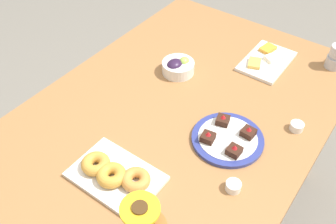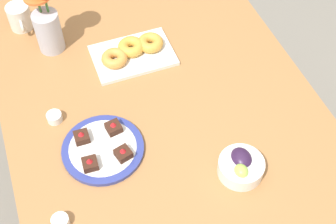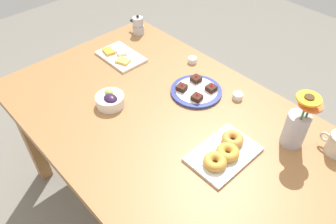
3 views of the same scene
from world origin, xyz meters
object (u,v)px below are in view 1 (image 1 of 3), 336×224
at_px(cheese_platter, 266,60).
at_px(dessert_plate, 228,138).
at_px(grape_bowl, 178,67).
at_px(dining_table, 168,136).
at_px(croissant_platter, 115,174).
at_px(moka_pot, 336,57).
at_px(jam_cup_honey, 297,126).
at_px(jam_cup_berry, 233,186).

bearing_deg(cheese_platter, dessert_plate, -169.93).
bearing_deg(grape_bowl, dining_table, -152.33).
xyz_separation_m(grape_bowl, cheese_platter, (0.28, -0.27, -0.02)).
relative_size(cheese_platter, croissant_platter, 0.93).
xyz_separation_m(cheese_platter, moka_pot, (0.14, -0.24, 0.04)).
relative_size(grape_bowl, jam_cup_honey, 2.77).
height_order(dining_table, jam_cup_berry, jam_cup_berry).
xyz_separation_m(cheese_platter, jam_cup_honey, (-0.30, -0.26, 0.01)).
xyz_separation_m(dining_table, moka_pot, (0.67, -0.38, 0.13)).
bearing_deg(dining_table, cheese_platter, -14.42).
distance_m(dessert_plate, moka_pot, 0.65).
bearing_deg(croissant_platter, jam_cup_honey, -35.13).
distance_m(jam_cup_honey, jam_cup_berry, 0.36).
bearing_deg(dessert_plate, jam_cup_honey, -42.01).
height_order(jam_cup_honey, moka_pot, moka_pot).
bearing_deg(cheese_platter, jam_cup_honey, -139.56).
relative_size(grape_bowl, croissant_platter, 0.47).
bearing_deg(dining_table, dessert_plate, -79.92).
distance_m(jam_cup_berry, dessert_plate, 0.20).
bearing_deg(cheese_platter, jam_cup_berry, -163.12).
relative_size(cheese_platter, jam_cup_honey, 5.42).
distance_m(dining_table, moka_pot, 0.78).
bearing_deg(dessert_plate, jam_cup_berry, -145.72).
height_order(croissant_platter, jam_cup_berry, croissant_platter).
xyz_separation_m(grape_bowl, jam_cup_berry, (-0.37, -0.47, -0.01)).
xyz_separation_m(dining_table, dessert_plate, (0.04, -0.22, 0.10)).
bearing_deg(jam_cup_berry, grape_bowl, 51.30).
xyz_separation_m(croissant_platter, jam_cup_berry, (0.18, -0.32, -0.01)).
relative_size(cheese_platter, dessert_plate, 1.05).
distance_m(grape_bowl, moka_pot, 0.66).
relative_size(dining_table, dessert_plate, 6.46).
height_order(jam_cup_berry, dessert_plate, dessert_plate).
bearing_deg(grape_bowl, dessert_plate, -120.61).
bearing_deg(croissant_platter, moka_pot, -20.30).
bearing_deg(croissant_platter, grape_bowl, 14.96).
bearing_deg(jam_cup_berry, jam_cup_honey, -9.45).
height_order(dining_table, dessert_plate, dessert_plate).
bearing_deg(moka_pot, dining_table, 150.50).
distance_m(grape_bowl, croissant_platter, 0.57).
bearing_deg(dining_table, jam_cup_honey, -59.85).
height_order(grape_bowl, jam_cup_berry, grape_bowl).
height_order(dessert_plate, moka_pot, moka_pot).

